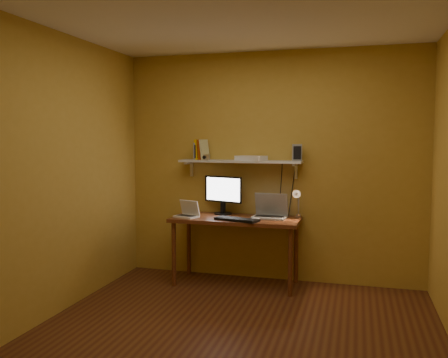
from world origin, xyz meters
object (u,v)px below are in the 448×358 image
(mouse, at_px, (256,219))
(speaker_right, at_px, (297,153))
(desk, at_px, (236,225))
(desk_lamp, at_px, (297,200))
(netbook, at_px, (188,212))
(keyboard, at_px, (237,219))
(wall_shelf, at_px, (240,162))
(speaker_left, at_px, (198,151))
(shelf_camera, at_px, (205,157))
(router, at_px, (251,158))
(laptop, at_px, (270,211))
(monitor, at_px, (223,193))

(mouse, height_order, speaker_right, speaker_right)
(desk, xyz_separation_m, desk_lamp, (0.66, 0.13, 0.29))
(netbook, xyz_separation_m, speaker_right, (1.16, 0.30, 0.66))
(desk, xyz_separation_m, keyboard, (0.06, -0.18, 0.10))
(wall_shelf, relative_size, speaker_right, 7.61)
(netbook, bearing_deg, desk, 31.29)
(keyboard, bearing_deg, desk, 124.71)
(speaker_left, bearing_deg, netbook, -112.97)
(speaker_left, xyz_separation_m, shelf_camera, (0.10, -0.05, -0.06))
(speaker_right, bearing_deg, desk_lamp, -83.75)
(mouse, bearing_deg, netbook, -170.76)
(wall_shelf, bearing_deg, shelf_camera, -171.94)
(desk, height_order, wall_shelf, wall_shelf)
(desk, distance_m, mouse, 0.31)
(desk, relative_size, netbook, 4.80)
(speaker_left, bearing_deg, desk, -39.78)
(desk, distance_m, speaker_left, 0.97)
(speaker_right, height_order, shelf_camera, speaker_right)
(speaker_left, height_order, router, speaker_left)
(laptop, bearing_deg, shelf_camera, -179.22)
(keyboard, xyz_separation_m, speaker_right, (0.58, 0.37, 0.70))
(desk_lamp, bearing_deg, laptop, -176.45)
(keyboard, distance_m, speaker_right, 0.99)
(laptop, relative_size, keyboard, 0.78)
(laptop, distance_m, mouse, 0.28)
(mouse, xyz_separation_m, desk_lamp, (0.40, 0.27, 0.19))
(netbook, xyz_separation_m, desk_lamp, (1.18, 0.24, 0.16))
(shelf_camera, bearing_deg, wall_shelf, 8.06)
(laptop, bearing_deg, desk_lamp, 6.59)
(speaker_left, relative_size, router, 0.62)
(desk, height_order, monitor, monitor)
(wall_shelf, bearing_deg, laptop, -13.29)
(keyboard, relative_size, speaker_right, 2.62)
(mouse, height_order, router, router)
(shelf_camera, bearing_deg, speaker_left, 152.98)
(router, bearing_deg, wall_shelf, -178.77)
(mouse, xyz_separation_m, speaker_right, (0.38, 0.34, 0.70))
(desk_lamp, bearing_deg, speaker_right, 106.79)
(desk_lamp, bearing_deg, netbook, -168.74)
(wall_shelf, relative_size, netbook, 4.80)
(wall_shelf, xyz_separation_m, netbook, (-0.52, -0.30, -0.56))
(wall_shelf, xyz_separation_m, mouse, (0.26, -0.34, -0.59))
(wall_shelf, relative_size, speaker_left, 7.21)
(monitor, bearing_deg, router, 18.23)
(monitor, height_order, speaker_left, speaker_left)
(netbook, height_order, router, router)
(desk_lamp, bearing_deg, keyboard, -153.16)
(netbook, distance_m, keyboard, 0.58)
(router, bearing_deg, speaker_left, -179.43)
(laptop, distance_m, shelf_camera, 0.96)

